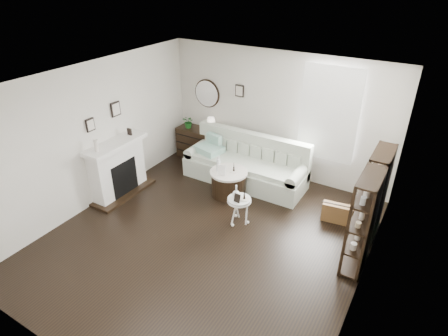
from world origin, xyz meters
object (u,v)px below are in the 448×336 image
Objects in this scene: pedestal_table at (239,201)px; dresser at (200,144)px; sofa at (246,166)px; drum_table at (229,183)px.

dresser is at bearing 138.74° from pedestal_table.
dresser is (-1.46, 0.39, 0.03)m from sofa.
drum_table is at bearing -93.47° from sofa.
drum_table is (1.42, -1.07, -0.10)m from dresser.
sofa is 1.55m from pedestal_table.
sofa is 5.03× the size of pedestal_table.
dresser reaches higher than drum_table.
sofa is 2.36× the size of dresser.
sofa is at bearing -14.92° from dresser.
dresser is 2.13× the size of pedestal_table.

